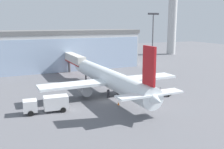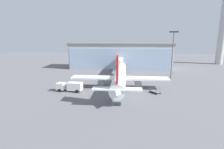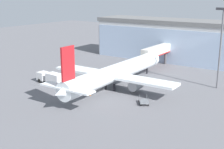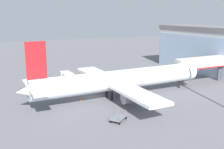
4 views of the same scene
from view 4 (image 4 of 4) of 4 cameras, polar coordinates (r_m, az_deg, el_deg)
ground at (r=50.55m, az=-3.60°, el=-4.87°), size 240.00×240.00×0.00m
jet_bridge at (r=63.00m, az=19.21°, el=2.33°), size 2.60×14.67×6.00m
airplane at (r=49.26m, az=1.50°, el=-1.24°), size 29.31×37.79×11.32m
catering_truck at (r=59.99m, az=-9.61°, el=-0.72°), size 7.41×2.84×2.65m
baggage_cart at (r=39.29m, az=1.41°, el=-9.40°), size 2.98×3.19×1.50m
safety_cone_nose at (r=48.49m, az=-6.85°, el=-5.38°), size 0.36×0.36×0.55m
safety_cone_wingtip at (r=62.76m, az=-7.07°, el=-1.15°), size 0.36×0.36×0.55m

